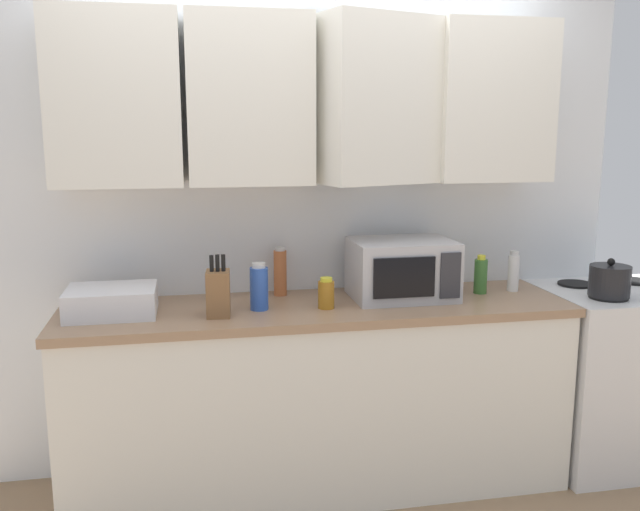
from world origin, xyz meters
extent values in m
cube|color=white|center=(0.00, 0.03, 1.30)|extent=(3.22, 0.06, 2.60)
cube|color=white|center=(-0.87, -0.15, 1.83)|extent=(0.56, 0.33, 0.75)
cube|color=white|center=(-0.29, -0.15, 1.83)|extent=(0.56, 0.33, 0.75)
cube|color=white|center=(0.29, -0.20, 1.83)|extent=(0.63, 0.49, 0.75)
cube|color=white|center=(0.87, -0.15, 1.83)|extent=(0.56, 0.33, 0.75)
cube|color=white|center=(0.00, -0.30, 0.43)|extent=(2.32, 0.60, 0.86)
cube|color=#9E7A5B|center=(0.00, -0.30, 0.88)|extent=(2.35, 0.63, 0.04)
cube|color=silver|center=(1.56, -0.32, 0.45)|extent=(0.76, 0.64, 0.90)
cylinder|color=black|center=(1.39, -0.46, 0.91)|extent=(0.18, 0.18, 0.01)
cylinder|color=black|center=(1.39, -0.18, 0.91)|extent=(0.18, 0.18, 0.01)
cylinder|color=black|center=(1.73, -0.18, 0.91)|extent=(0.18, 0.18, 0.01)
cylinder|color=black|center=(1.39, -0.46, 0.99)|extent=(0.19, 0.19, 0.15)
sphere|color=black|center=(1.39, -0.46, 1.08)|extent=(0.04, 0.04, 0.04)
cube|color=#B7B7BC|center=(0.42, -0.25, 1.04)|extent=(0.48, 0.36, 0.28)
cube|color=black|center=(0.37, -0.44, 1.04)|extent=(0.29, 0.01, 0.18)
cube|color=#2D2D33|center=(0.59, -0.44, 1.04)|extent=(0.10, 0.01, 0.21)
cube|color=silver|center=(-0.92, -0.30, 0.96)|extent=(0.38, 0.30, 0.12)
cube|color=brown|center=(-0.46, -0.41, 1.00)|extent=(0.11, 0.13, 0.20)
cylinder|color=black|center=(-0.49, -0.42, 1.14)|extent=(0.02, 0.02, 0.07)
cylinder|color=black|center=(-0.46, -0.42, 1.14)|extent=(0.02, 0.02, 0.07)
cylinder|color=black|center=(-0.44, -0.42, 1.14)|extent=(0.02, 0.02, 0.07)
cylinder|color=#BC6638|center=(-0.15, -0.09, 1.01)|extent=(0.06, 0.06, 0.22)
cylinder|color=silver|center=(-0.15, -0.09, 1.13)|extent=(0.05, 0.05, 0.02)
cylinder|color=#2D56B7|center=(-0.28, -0.34, 1.00)|extent=(0.08, 0.08, 0.19)
cylinder|color=silver|center=(-0.28, -0.34, 1.10)|extent=(0.06, 0.06, 0.02)
cylinder|color=#AD701E|center=(0.02, -0.38, 0.96)|extent=(0.07, 0.07, 0.12)
cylinder|color=yellow|center=(0.02, -0.38, 1.03)|extent=(0.05, 0.05, 0.02)
cylinder|color=#386B2D|center=(0.83, -0.24, 0.98)|extent=(0.06, 0.06, 0.17)
cylinder|color=yellow|center=(0.83, -0.24, 1.08)|extent=(0.04, 0.04, 0.02)
cylinder|color=white|center=(1.01, -0.23, 0.99)|extent=(0.05, 0.05, 0.18)
cylinder|color=silver|center=(1.01, -0.23, 1.09)|extent=(0.04, 0.04, 0.02)
camera|label=1|loc=(-0.57, -3.27, 1.70)|focal=37.80mm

